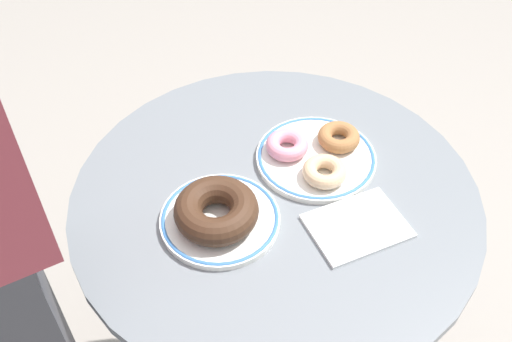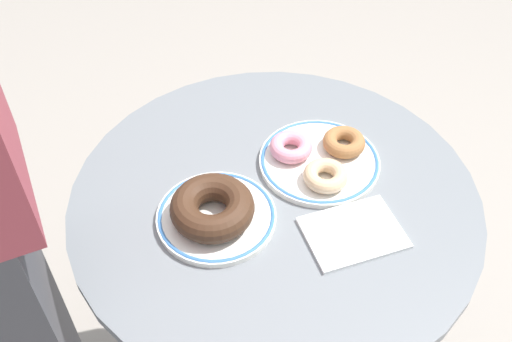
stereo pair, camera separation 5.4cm
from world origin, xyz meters
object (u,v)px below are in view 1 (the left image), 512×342
at_px(cafe_table, 273,273).
at_px(donut_pink_frosted, 287,145).
at_px(donut_cinnamon, 339,137).
at_px(paper_napkin, 357,226).
at_px(donut_glazed, 325,171).
at_px(plate_right, 316,158).
at_px(donut_chocolate, 216,210).
at_px(plate_left, 220,219).

bearing_deg(cafe_table, donut_pink_frosted, 29.48).
distance_m(donut_cinnamon, paper_napkin, 0.18).
bearing_deg(donut_glazed, plate_right, 53.05).
relative_size(plate_right, donut_chocolate, 1.59).
xyz_separation_m(cafe_table, paper_napkin, (0.03, -0.14, 0.22)).
relative_size(cafe_table, plate_left, 4.08).
xyz_separation_m(donut_chocolate, donut_cinnamon, (0.26, -0.03, -0.01)).
bearing_deg(donut_glazed, donut_chocolate, 161.21).
xyz_separation_m(plate_right, paper_napkin, (-0.07, -0.14, -0.00)).
bearing_deg(plate_right, paper_napkin, -117.08).
distance_m(cafe_table, donut_pink_frosted, 0.26).
relative_size(donut_chocolate, donut_cinnamon, 1.77).
height_order(donut_chocolate, donut_pink_frosted, donut_chocolate).
relative_size(cafe_table, donut_chocolate, 5.90).
xyz_separation_m(plate_right, donut_chocolate, (-0.21, 0.02, 0.03)).
relative_size(cafe_table, donut_glazed, 10.46).
xyz_separation_m(donut_chocolate, paper_napkin, (0.14, -0.16, -0.03)).
bearing_deg(plate_left, plate_right, -6.22).
height_order(cafe_table, donut_cinnamon, donut_cinnamon).
distance_m(donut_pink_frosted, donut_glazed, 0.08).
bearing_deg(paper_napkin, donut_cinnamon, 47.26).
xyz_separation_m(donut_cinnamon, donut_glazed, (-0.08, -0.03, 0.00)).
relative_size(donut_pink_frosted, paper_napkin, 0.50).
xyz_separation_m(plate_right, donut_glazed, (-0.03, -0.04, 0.02)).
bearing_deg(donut_glazed, plate_left, 160.17).
bearing_deg(plate_left, cafe_table, -12.09).
xyz_separation_m(plate_right, donut_pink_frosted, (-0.02, 0.04, 0.02)).
bearing_deg(plate_right, donut_glazed, -126.95).
xyz_separation_m(cafe_table, plate_left, (-0.10, 0.02, 0.23)).
height_order(cafe_table, plate_left, plate_left).
bearing_deg(donut_pink_frosted, donut_glazed, -93.68).
distance_m(plate_left, donut_chocolate, 0.03).
relative_size(plate_right, donut_cinnamon, 2.81).
distance_m(cafe_table, plate_left, 0.25).
bearing_deg(donut_chocolate, donut_glazed, -18.79).
xyz_separation_m(plate_left, donut_glazed, (0.17, -0.06, 0.02)).
height_order(plate_left, donut_pink_frosted, donut_pink_frosted).
height_order(donut_chocolate, paper_napkin, donut_chocolate).
distance_m(cafe_table, donut_chocolate, 0.28).
distance_m(plate_right, donut_chocolate, 0.21).
distance_m(donut_chocolate, donut_cinnamon, 0.26).
distance_m(donut_chocolate, donut_glazed, 0.19).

